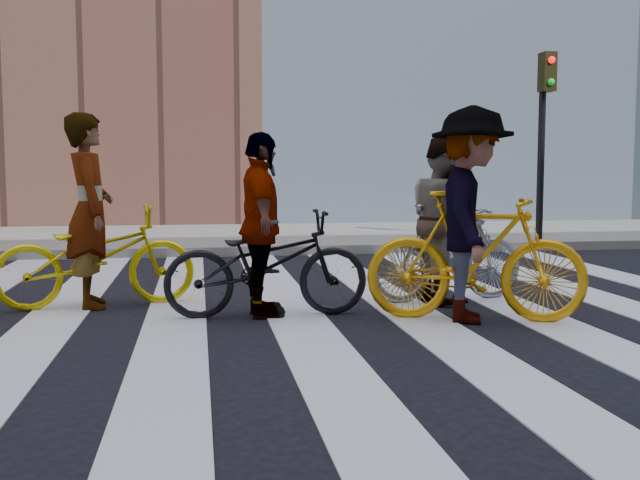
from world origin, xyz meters
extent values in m
plane|color=black|center=(0.00, 0.00, 0.00)|extent=(100.00, 100.00, 0.00)
cube|color=gray|center=(0.00, 7.50, 0.07)|extent=(100.00, 5.00, 0.15)
cube|color=white|center=(-2.75, 0.00, 0.01)|extent=(0.55, 10.00, 0.01)
cube|color=white|center=(-1.65, 0.00, 0.01)|extent=(0.55, 10.00, 0.01)
cube|color=white|center=(-0.55, 0.00, 0.01)|extent=(0.55, 10.00, 0.01)
cube|color=white|center=(0.55, 0.00, 0.01)|extent=(0.55, 10.00, 0.01)
cube|color=white|center=(1.65, 0.00, 0.01)|extent=(0.55, 10.00, 0.01)
cube|color=white|center=(2.75, 0.00, 0.01)|extent=(0.55, 10.00, 0.01)
cylinder|color=black|center=(4.40, 5.40, 1.60)|extent=(0.12, 0.12, 3.20)
cube|color=black|center=(4.40, 5.25, 3.00)|extent=(0.22, 0.28, 0.65)
sphere|color=red|center=(4.40, 5.10, 3.18)|extent=(0.12, 0.12, 0.12)
sphere|color=#0CCC26|center=(4.40, 5.10, 2.82)|extent=(0.12, 0.12, 0.12)
imported|color=yellow|center=(-2.44, 0.87, 0.51)|extent=(2.02, 1.02, 1.01)
imported|color=#93979C|center=(1.11, 0.61, 0.51)|extent=(1.74, 0.69, 1.02)
imported|color=#FBA60D|center=(1.02, -0.40, 0.59)|extent=(2.03, 1.16, 1.17)
imported|color=black|center=(-0.81, 0.11, 0.50)|extent=(1.90, 0.70, 0.99)
imported|color=slate|center=(-2.49, 0.87, 0.96)|extent=(0.58, 0.77, 1.92)
imported|color=slate|center=(1.06, 0.61, 0.85)|extent=(0.75, 0.91, 1.71)
imported|color=slate|center=(0.97, -0.40, 0.96)|extent=(1.08, 1.41, 1.92)
imported|color=slate|center=(-0.86, 0.11, 0.85)|extent=(0.44, 1.01, 1.71)
camera|label=1|loc=(-1.43, -6.75, 1.36)|focal=42.00mm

